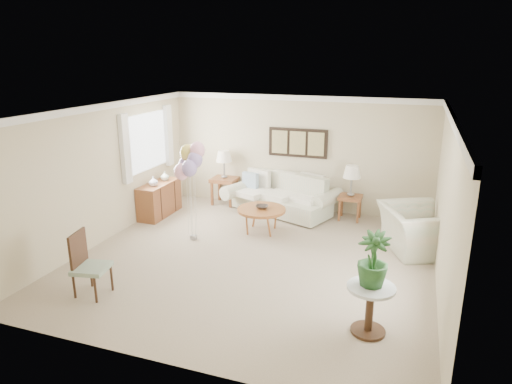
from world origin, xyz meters
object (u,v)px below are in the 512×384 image
sofa (282,197)px  accent_chair (87,263)px  balloon_cluster (189,162)px  coffee_table (261,210)px  armchair (415,230)px

sofa → accent_chair: accent_chair is taller
balloon_cluster → sofa: bearing=60.2°
sofa → balloon_cluster: balloon_cluster is taller
coffee_table → accent_chair: (-1.63, -3.23, 0.05)m
accent_chair → armchair: bearing=35.7°
armchair → balloon_cluster: bearing=77.8°
accent_chair → balloon_cluster: bearing=78.6°
coffee_table → balloon_cluster: bearing=-144.4°
accent_chair → balloon_cluster: 2.68m
coffee_table → balloon_cluster: size_ratio=0.51×
coffee_table → sofa: bearing=87.3°
sofa → coffee_table: sofa is taller
sofa → balloon_cluster: size_ratio=1.42×
armchair → accent_chair: bearing=101.6°
armchair → sofa: bearing=42.6°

